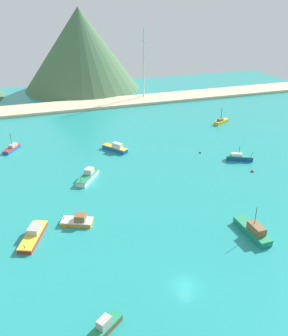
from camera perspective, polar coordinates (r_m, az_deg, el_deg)
name	(u,v)px	position (r m, az deg, el deg)	size (l,w,h in m)	color
ground	(134,204)	(90.91, -1.63, -5.57)	(260.00, 280.00, 0.50)	teal
fishing_boat_0	(34,234)	(81.76, -16.64, -9.78)	(6.94, 10.97, 2.29)	red
fishing_boat_1	(78,221)	(83.97, -10.14, -7.98)	(7.52, 5.70, 2.48)	orange
fishing_boat_3	(88,176)	(102.89, -8.62, -1.24)	(7.99, 9.74, 2.83)	silver
fishing_boat_5	(253,230)	(82.40, 16.44, -9.19)	(2.89, 10.55, 6.86)	#198466
fishing_boat_6	(239,158)	(117.00, 14.46, 1.56)	(7.93, 5.19, 4.94)	#14478C
fishing_boat_7	(101,331)	(60.51, -6.70, -23.67)	(8.22, 6.68, 2.51)	brown
fishing_boat_8	(12,148)	(128.14, -19.65, 2.88)	(5.86, 7.27, 5.92)	#1E5BA8
fishing_boat_9	(221,121)	(150.15, 11.80, 7.04)	(7.69, 5.45, 6.20)	gold
fishing_boat_10	(116,148)	(120.66, -4.41, 3.11)	(7.18, 9.13, 2.89)	#1E5BA8
buoy_0	(200,153)	(120.28, 8.64, 2.34)	(0.63, 0.63, 0.63)	#232328
buoy_1	(252,171)	(110.72, 16.36, -0.49)	(0.88, 0.88, 0.88)	red
beach_strip	(73,106)	(172.23, -10.83, 9.38)	(247.00, 16.09, 1.20)	beige
hill_central	(80,49)	(203.78, -9.77, 17.58)	(60.50, 60.50, 40.91)	#476B47
radio_tower	(144,64)	(179.79, -0.05, 15.76)	(3.29, 2.63, 32.87)	silver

